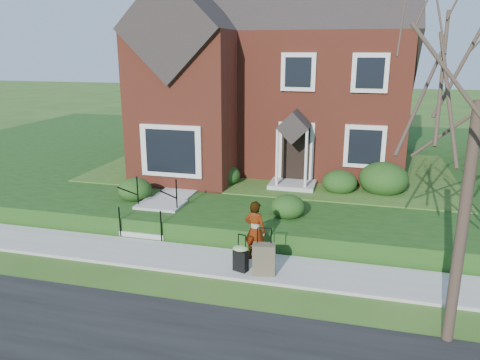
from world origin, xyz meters
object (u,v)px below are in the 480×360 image
(front_steps, at_px, (155,214))
(suitcase_olive, at_px, (264,259))
(woman, at_px, (255,231))
(suitcase_black, at_px, (241,257))

(front_steps, bearing_deg, suitcase_olive, -30.15)
(woman, xyz_separation_m, suitcase_olive, (0.40, -0.77, -0.40))
(suitcase_olive, bearing_deg, woman, 108.30)
(suitcase_black, height_order, suitcase_olive, suitcase_olive)
(woman, relative_size, suitcase_olive, 1.35)
(front_steps, xyz_separation_m, suitcase_black, (3.32, -2.23, -0.03))
(suitcase_olive, bearing_deg, suitcase_black, 167.04)
(suitcase_black, bearing_deg, front_steps, 163.87)
(woman, distance_m, suitcase_black, 0.87)
(front_steps, xyz_separation_m, suitcase_olive, (3.91, -2.27, 0.00))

